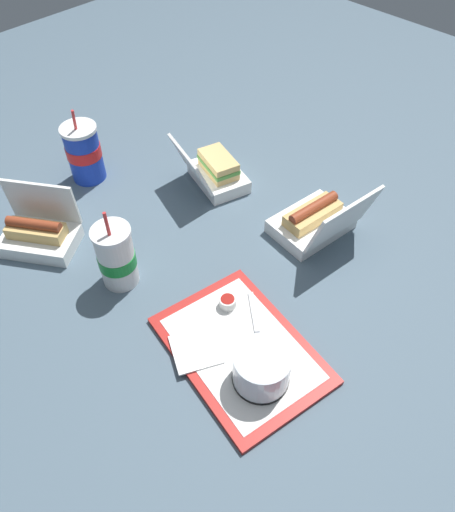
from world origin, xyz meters
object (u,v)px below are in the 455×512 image
(plastic_fork, at_px, (254,312))
(clamshell_sandwich_corner, at_px, (216,172))
(cake_container, at_px, (261,369))
(ketchup_cup, at_px, (228,302))
(clamshell_hotdog_center, at_px, (39,233))
(soda_cup_center, at_px, (84,152))
(clamshell_hotdog_right, at_px, (315,221))
(food_tray, at_px, (241,350))
(soda_cup_back, at_px, (116,257))

(plastic_fork, height_order, clamshell_sandwich_corner, clamshell_sandwich_corner)
(cake_container, distance_m, ketchup_cup, 0.20)
(clamshell_hotdog_center, xyz_separation_m, soda_cup_center, (-0.14, 0.25, 0.05))
(ketchup_cup, distance_m, clamshell_hotdog_center, 0.53)
(clamshell_hotdog_center, distance_m, soda_cup_center, 0.29)
(cake_container, bearing_deg, clamshell_hotdog_center, -171.08)
(soda_cup_center, bearing_deg, cake_container, -9.90)
(clamshell_hotdog_right, bearing_deg, ketchup_cup, -87.62)
(food_tray, bearing_deg, ketchup_cup, 148.92)
(ketchup_cup, xyz_separation_m, clamshell_sandwich_corner, (-0.35, 0.30, 0.02))
(cake_container, height_order, ketchup_cup, cake_container)
(clamshell_hotdog_right, xyz_separation_m, clamshell_sandwich_corner, (-0.33, -0.04, 0.00))
(food_tray, xyz_separation_m, clamshell_sandwich_corner, (-0.45, 0.36, 0.04))
(food_tray, bearing_deg, soda_cup_back, -170.49)
(clamshell_hotdog_center, bearing_deg, soda_cup_center, 120.27)
(clamshell_hotdog_right, distance_m, clamshell_hotdog_center, 0.72)
(soda_cup_back, bearing_deg, soda_cup_center, 155.51)
(food_tray, height_order, soda_cup_back, soda_cup_back)
(food_tray, distance_m, soda_cup_center, 0.75)
(cake_container, distance_m, clamshell_hotdog_center, 0.68)
(cake_container, relative_size, clamshell_hotdog_center, 0.52)
(cake_container, bearing_deg, plastic_fork, 137.41)
(soda_cup_back, bearing_deg, food_tray, 9.51)
(food_tray, height_order, soda_cup_center, soda_cup_center)
(cake_container, height_order, soda_cup_center, soda_cup_center)
(food_tray, relative_size, soda_cup_center, 1.77)
(plastic_fork, bearing_deg, clamshell_hotdog_right, 142.01)
(clamshell_sandwich_corner, bearing_deg, clamshell_hotdog_center, -106.45)
(ketchup_cup, relative_size, clamshell_hotdog_center, 0.18)
(plastic_fork, height_order, clamshell_hotdog_center, clamshell_hotdog_center)
(clamshell_sandwich_corner, xyz_separation_m, clamshell_hotdog_center, (-0.15, -0.49, -0.00))
(clamshell_hotdog_right, bearing_deg, soda_cup_back, -116.80)
(cake_container, bearing_deg, ketchup_cup, 154.60)
(food_tray, relative_size, cake_container, 3.45)
(plastic_fork, bearing_deg, ketchup_cup, -114.61)
(food_tray, relative_size, plastic_fork, 3.74)
(food_tray, xyz_separation_m, plastic_fork, (-0.04, 0.09, 0.01))
(cake_container, bearing_deg, clamshell_hotdog_right, 114.49)
(soda_cup_center, bearing_deg, clamshell_sandwich_corner, 40.05)
(ketchup_cup, bearing_deg, clamshell_sandwich_corner, 139.02)
(food_tray, distance_m, soda_cup_back, 0.36)
(food_tray, relative_size, clamshell_sandwich_corner, 1.87)
(plastic_fork, height_order, soda_cup_back, soda_cup_back)
(food_tray, bearing_deg, clamshell_hotdog_right, 106.05)
(clamshell_hotdog_right, height_order, clamshell_hotdog_center, clamshell_hotdog_right)
(clamshell_sandwich_corner, distance_m, soda_cup_center, 0.38)
(cake_container, height_order, clamshell_hotdog_right, clamshell_hotdog_right)
(food_tray, xyz_separation_m, clamshell_hotdog_center, (-0.59, -0.13, 0.03))
(clamshell_hotdog_center, bearing_deg, food_tray, 12.35)
(cake_container, relative_size, soda_cup_center, 0.51)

